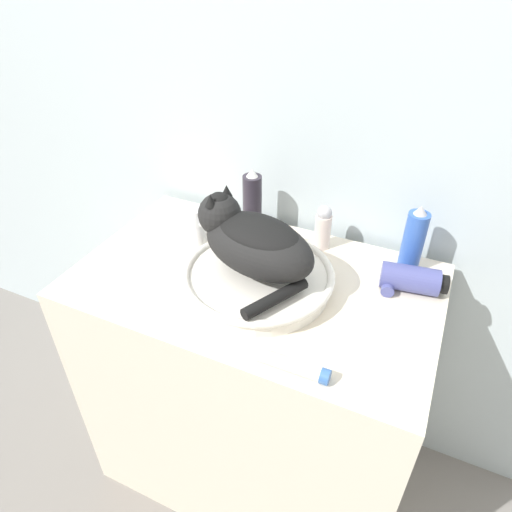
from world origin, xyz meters
TOP-DOWN VIEW (x-y plane):
  - wall_back at (0.00, 0.61)m, footprint 8.00×0.05m
  - vanity_counter at (0.00, 0.28)m, footprint 0.92×0.55m
  - sink_basin at (0.02, 0.26)m, footprint 0.37×0.37m
  - cat at (0.01, 0.26)m, footprint 0.33×0.29m
  - faucet at (-0.19, 0.34)m, footprint 0.12×0.07m
  - hairspray_can_black at (-0.10, 0.49)m, footprint 0.05×0.05m
  - deodorant_stick at (0.11, 0.49)m, footprint 0.04×0.04m
  - spray_bottle_trigger at (0.34, 0.49)m, footprint 0.05×0.05m
  - cream_tube at (0.19, 0.04)m, footprint 0.16×0.03m
  - hair_dryer at (0.36, 0.40)m, footprint 0.16×0.10m

SIDE VIEW (x-z plane):
  - vanity_counter at x=0.00m, z-range 0.00..0.84m
  - cream_tube at x=0.19m, z-range 0.84..0.87m
  - sink_basin at x=0.02m, z-range 0.84..0.89m
  - hair_dryer at x=0.36m, z-range 0.84..0.90m
  - deodorant_stick at x=0.11m, z-range 0.84..0.97m
  - faucet at x=-0.19m, z-range 0.84..0.98m
  - spray_bottle_trigger at x=0.34m, z-range 0.83..1.02m
  - hairspray_can_black at x=-0.10m, z-range 0.83..1.03m
  - cat at x=0.01m, z-range 0.88..1.07m
  - wall_back at x=0.00m, z-range 0.00..2.40m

